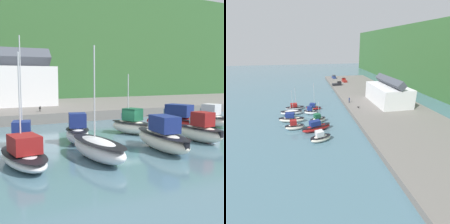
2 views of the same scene
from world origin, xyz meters
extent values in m
plane|color=slate|center=(0.00, 0.00, 0.00)|extent=(320.00, 320.00, 0.00)
cube|color=slate|center=(0.00, 25.30, 0.66)|extent=(138.39, 26.73, 1.31)
cube|color=white|center=(-8.63, 27.55, 4.51)|extent=(17.60, 10.74, 6.39)
cube|color=#474C56|center=(-8.63, 27.55, 9.33)|extent=(17.95, 3.25, 3.25)
ellipsoid|color=red|center=(-10.37, 0.48, 0.52)|extent=(3.37, 5.69, 1.04)
ellipsoid|color=black|center=(-10.37, 0.48, 0.88)|extent=(3.48, 5.81, 0.12)
cube|color=navy|center=(-10.44, 0.22, 1.62)|extent=(1.94, 2.21, 1.16)
cube|color=#8CA5B2|center=(-10.14, 1.26, 1.44)|extent=(1.32, 0.46, 0.58)
cylinder|color=silver|center=(-10.26, 0.86, 5.26)|extent=(0.10, 0.10, 8.45)
ellipsoid|color=white|center=(-5.69, -0.70, 0.74)|extent=(3.16, 4.70, 1.48)
ellipsoid|color=black|center=(-5.69, -0.70, 1.26)|extent=(3.26, 4.80, 0.12)
cube|color=navy|center=(-5.75, -0.90, 2.12)|extent=(1.87, 1.88, 1.27)
cube|color=#8CA5B2|center=(-5.49, -0.04, 1.93)|extent=(1.31, 0.49, 0.64)
cube|color=black|center=(-6.29, -2.65, 1.04)|extent=(0.43, 0.37, 0.56)
ellipsoid|color=white|center=(1.04, 1.07, 0.72)|extent=(3.45, 5.20, 1.44)
ellipsoid|color=black|center=(1.04, 1.07, 1.23)|extent=(3.56, 5.31, 0.12)
cube|color=#195638|center=(1.12, 0.84, 2.08)|extent=(1.95, 2.08, 1.26)
cube|color=#8CA5B2|center=(0.79, 1.78, 1.89)|extent=(1.28, 0.54, 0.63)
cylinder|color=silver|center=(0.92, 1.41, 3.86)|extent=(0.10, 0.10, 4.83)
ellipsoid|color=red|center=(6.39, 0.22, 0.83)|extent=(4.50, 8.12, 1.66)
ellipsoid|color=black|center=(6.39, 0.22, 1.41)|extent=(4.63, 8.29, 0.12)
cube|color=navy|center=(6.51, -0.15, 2.32)|extent=(2.36, 3.11, 1.32)
cube|color=#8CA5B2|center=(6.02, 1.30, 2.12)|extent=(1.36, 0.55, 0.66)
cube|color=black|center=(7.59, -3.32, 1.16)|extent=(0.43, 0.38, 0.56)
ellipsoid|color=white|center=(11.95, 0.77, 0.74)|extent=(3.58, 5.42, 1.48)
ellipsoid|color=black|center=(11.95, 0.77, 1.26)|extent=(3.69, 5.55, 0.12)
cube|color=silver|center=(12.03, 0.53, 2.12)|extent=(2.10, 2.16, 1.27)
cube|color=#8CA5B2|center=(11.73, 1.51, 1.93)|extent=(1.46, 0.53, 0.64)
cube|color=black|center=(12.65, -1.50, 1.04)|extent=(0.43, 0.37, 0.56)
ellipsoid|color=silver|center=(-11.66, -5.97, 0.50)|extent=(2.88, 6.55, 1.01)
ellipsoid|color=black|center=(-11.66, -5.97, 0.86)|extent=(2.99, 6.69, 0.12)
cube|color=maroon|center=(-11.63, -6.28, 1.58)|extent=(1.94, 2.38, 1.15)
cube|color=#8CA5B2|center=(-11.74, -5.02, 1.41)|extent=(1.58, 0.24, 0.58)
cylinder|color=silver|center=(-11.70, -5.49, 4.30)|extent=(0.10, 0.10, 6.58)
ellipsoid|color=white|center=(-6.56, -6.82, 0.79)|extent=(2.38, 6.96, 1.59)
ellipsoid|color=black|center=(-6.56, -6.82, 1.35)|extent=(2.47, 7.10, 0.12)
cylinder|color=silver|center=(-6.57, -6.30, 4.88)|extent=(0.10, 0.10, 6.59)
ellipsoid|color=white|center=(-0.64, -6.51, 0.79)|extent=(2.92, 7.52, 1.58)
ellipsoid|color=black|center=(-0.64, -6.51, 1.34)|extent=(3.02, 7.68, 0.12)
cube|color=navy|center=(-0.68, -6.88, 2.23)|extent=(1.83, 2.73, 1.30)
cube|color=#8CA5B2|center=(-0.51, -5.46, 2.04)|extent=(1.38, 0.27, 0.65)
cube|color=black|center=(-1.06, -9.97, 1.11)|extent=(0.39, 0.32, 0.56)
ellipsoid|color=white|center=(4.55, -5.48, 0.75)|extent=(2.12, 5.04, 1.51)
ellipsoid|color=black|center=(4.55, -5.48, 1.28)|extent=(2.20, 5.15, 0.12)
cube|color=maroon|center=(4.56, -5.73, 2.15)|extent=(1.47, 1.81, 1.28)
cube|color=#8CA5B2|center=(4.50, -4.72, 1.96)|extent=(1.24, 0.17, 0.64)
cube|color=black|center=(4.69, -7.83, 1.06)|extent=(0.38, 0.30, 0.56)
cube|color=navy|center=(-61.11, 16.56, 2.01)|extent=(4.36, 2.21, 1.40)
cube|color=#333842|center=(-60.79, 16.59, 3.09)|extent=(2.45, 1.75, 0.76)
cube|color=maroon|center=(-48.40, 20.70, 1.86)|extent=(3.65, 2.27, 1.10)
cube|color=maroon|center=(-50.42, 20.54, 2.26)|extent=(2.03, 2.04, 1.90)
cube|color=#2D333D|center=(-50.42, 20.54, 2.96)|extent=(1.75, 1.92, 0.50)
cube|color=black|center=(-40.64, 13.98, 1.86)|extent=(2.41, 3.73, 1.10)
cube|color=black|center=(-40.88, 15.99, 2.26)|extent=(2.12, 2.11, 1.90)
cube|color=#2D333D|center=(-40.88, 15.99, 2.96)|extent=(1.98, 1.83, 0.50)
cylinder|color=#232838|center=(-11.32, 13.73, 1.74)|extent=(0.32, 0.32, 0.85)
cylinder|color=navy|center=(-11.32, 13.73, 2.69)|extent=(0.40, 0.40, 1.05)
sphere|color=tan|center=(-11.32, 13.73, 3.33)|extent=(0.24, 0.24, 0.24)
cylinder|color=black|center=(-4.79, 15.17, 1.45)|extent=(0.12, 0.12, 0.28)
ellipsoid|color=black|center=(-4.79, 15.17, 1.77)|extent=(0.56, 0.85, 0.36)
sphere|color=black|center=(-4.66, 15.51, 1.88)|extent=(0.22, 0.22, 0.22)
camera|label=1|loc=(-16.01, -26.65, 5.90)|focal=50.00mm
camera|label=2|loc=(48.29, -2.20, 21.58)|focal=28.00mm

